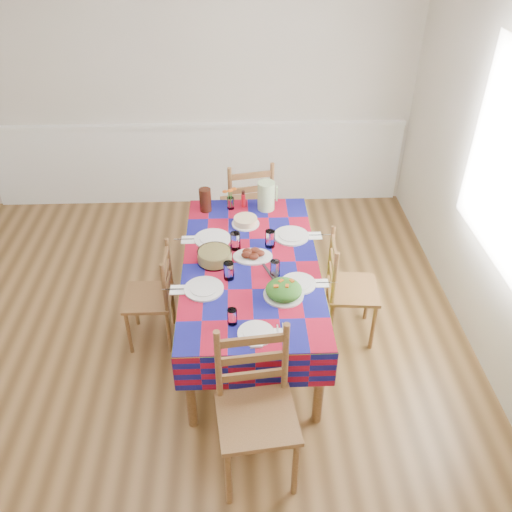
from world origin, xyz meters
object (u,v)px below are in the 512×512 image
at_px(chair_near, 256,411).
at_px(green_pitcher, 266,196).
at_px(chair_left, 153,297).
at_px(dining_table, 251,271).
at_px(meat_platter, 253,255).
at_px(chair_right, 347,289).
at_px(tea_pitcher, 205,200).
at_px(chair_far, 248,208).

bearing_deg(chair_near, green_pitcher, 78.75).
relative_size(green_pitcher, chair_left, 0.29).
xyz_separation_m(dining_table, meat_platter, (0.02, 0.06, 0.10)).
xyz_separation_m(dining_table, chair_right, (0.74, 0.00, -0.20)).
distance_m(dining_table, chair_left, 0.78).
relative_size(dining_table, chair_left, 2.20).
bearing_deg(meat_platter, chair_left, -175.18).
height_order(tea_pitcher, chair_near, chair_near).
bearing_deg(chair_left, chair_far, 147.56).
relative_size(meat_platter, tea_pitcher, 1.47).
bearing_deg(green_pitcher, chair_far, 109.71).
xyz_separation_m(meat_platter, tea_pitcher, (-0.37, 0.69, 0.08)).
bearing_deg(chair_right, chair_far, 36.86).
bearing_deg(tea_pitcher, chair_far, 48.47).
bearing_deg(chair_near, dining_table, 83.18).
distance_m(green_pitcher, tea_pitcher, 0.51).
bearing_deg(chair_far, tea_pitcher, 37.69).
xyz_separation_m(meat_platter, chair_right, (0.72, -0.06, -0.30)).
xyz_separation_m(dining_table, green_pitcher, (0.15, 0.76, 0.20)).
height_order(green_pitcher, chair_near, chair_near).
distance_m(tea_pitcher, chair_near, 1.98).
bearing_deg(chair_right, green_pitcher, 42.38).
bearing_deg(green_pitcher, tea_pitcher, -179.10).
xyz_separation_m(green_pitcher, tea_pitcher, (-0.51, -0.01, -0.02)).
relative_size(chair_far, chair_right, 1.10).
bearing_deg(chair_right, dining_table, 94.93).
bearing_deg(tea_pitcher, dining_table, -64.83).
bearing_deg(green_pitcher, chair_right, -52.29).
distance_m(meat_platter, green_pitcher, 0.72).
xyz_separation_m(chair_far, chair_left, (-0.75, -1.17, -0.08)).
relative_size(dining_table, chair_near, 1.81).
height_order(dining_table, chair_far, chair_far).
distance_m(tea_pitcher, chair_right, 1.38).
distance_m(green_pitcher, chair_right, 1.04).
distance_m(dining_table, green_pitcher, 0.80).
height_order(chair_near, chair_far, chair_near).
xyz_separation_m(dining_table, chair_left, (-0.74, -0.00, -0.23)).
bearing_deg(chair_near, chair_far, 83.10).
height_order(dining_table, tea_pitcher, tea_pitcher).
bearing_deg(chair_right, meat_platter, 89.91).
xyz_separation_m(meat_platter, green_pitcher, (0.14, 0.70, 0.10)).
height_order(dining_table, chair_right, chair_right).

